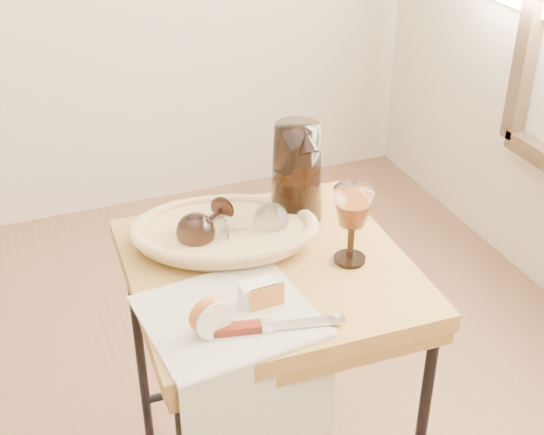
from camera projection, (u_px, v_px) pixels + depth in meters
name	position (u px, v px, depth m)	size (l,w,h in m)	color
side_table	(269.00, 392.00, 1.71)	(0.56, 0.56, 0.71)	brown
tea_towel	(228.00, 315.00, 1.37)	(0.30, 0.27, 0.01)	beige
bread_basket	(224.00, 234.00, 1.58)	(0.35, 0.24, 0.05)	tan
goblet_lying_a	(207.00, 222.00, 1.56)	(0.13, 0.08, 0.08)	#35201A
goblet_lying_b	(251.00, 224.00, 1.56)	(0.12, 0.07, 0.07)	white
pitcher	(297.00, 173.00, 1.62)	(0.16, 0.24, 0.27)	black
wine_goblet	(352.00, 226.00, 1.49)	(0.08, 0.08, 0.17)	white
apple_half	(208.00, 315.00, 1.31)	(0.08, 0.04, 0.07)	red
apple_wedge	(258.00, 293.00, 1.39)	(0.07, 0.04, 0.05)	beige
table_knife	(271.00, 324.00, 1.33)	(0.24, 0.03, 0.02)	silver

